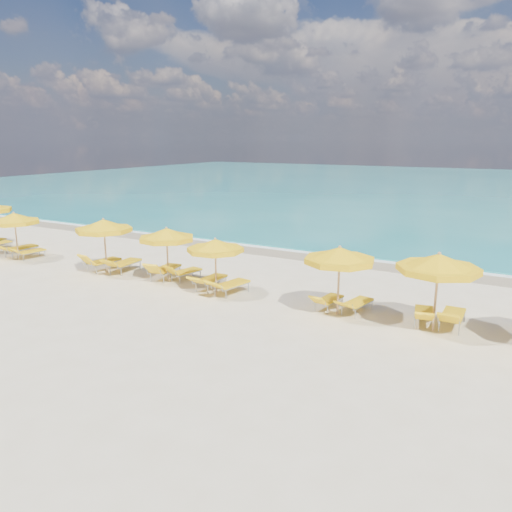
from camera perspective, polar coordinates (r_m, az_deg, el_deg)
The scene contains 23 objects.
ground_plane at distance 18.57m, azimuth -2.29°, elevation -4.54°, with size 120.00×120.00×0.00m, color beige.
ocean at distance 63.95m, azimuth 21.15°, elevation 7.33°, with size 120.00×80.00×0.30m, color #167D7D.
wet_sand_band at distance 24.94m, azimuth 6.69°, elevation 0.03°, with size 120.00×2.60×0.01m, color tan.
foam_line at distance 25.66m, azimuth 7.39°, elevation 0.39°, with size 120.00×1.20×0.03m, color white.
whitecap_near at distance 35.95m, azimuth 3.85°, elevation 4.18°, with size 14.00×0.36×0.05m, color white.
umbrella_1 at distance 26.28m, azimuth -25.91°, elevation 3.84°, with size 2.66×2.66×2.31m.
umbrella_2 at distance 22.11m, azimuth -17.01°, elevation 3.28°, with size 2.74×2.74×2.41m.
umbrella_3 at distance 20.21m, azimuth -10.18°, elevation 2.38°, with size 2.71×2.71×2.26m.
umbrella_4 at distance 18.38m, azimuth -4.67°, elevation 1.14°, with size 2.62×2.62×2.14m.
umbrella_5 at distance 16.26m, azimuth 9.53°, elevation 0.02°, with size 2.68×2.68×2.35m.
umbrella_6 at distance 15.55m, azimuth 20.14°, elevation -0.85°, with size 2.76×2.76×2.47m.
lounger_1_left at distance 27.28m, azimuth -25.34°, elevation 0.50°, with size 0.77×2.08×0.79m.
lounger_1_right at distance 26.55m, azimuth -24.33°, elevation 0.19°, with size 0.76×1.71×0.70m.
lounger_2_left at distance 23.01m, azimuth -17.08°, elevation -0.98°, with size 0.83×1.93×0.92m.
lounger_2_right at distance 22.44m, azimuth -14.79°, elevation -1.18°, with size 0.84×2.08×0.82m.
lounger_3_left at distance 21.01m, azimuth -10.36°, elevation -1.91°, with size 0.96×2.07×0.92m.
lounger_3_right at distance 20.72m, azimuth -8.07°, elevation -2.15°, with size 0.88×1.76×0.79m.
lounger_4_left at distance 19.39m, azimuth -5.22°, elevation -3.10°, with size 0.65×1.92×0.75m.
lounger_4_right at distance 18.69m, azimuth -2.87°, elevation -3.70°, with size 0.96×1.99×0.76m.
lounger_5_left at distance 17.28m, azimuth 8.27°, elevation -5.36°, with size 0.72×1.66×0.69m.
lounger_5_right at distance 17.05m, azimuth 11.40°, elevation -5.72°, with size 0.89×1.82×0.65m.
lounger_6_left at distance 16.59m, azimuth 18.61°, elevation -6.69°, with size 0.90×1.82×0.74m.
lounger_6_right at distance 16.59m, azimuth 21.49°, elevation -6.86°, with size 0.66×1.92×0.82m.
Camera 1 is at (9.34, -15.01, 5.69)m, focal length 35.00 mm.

